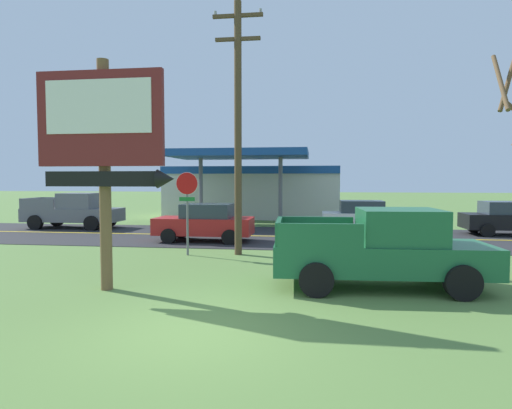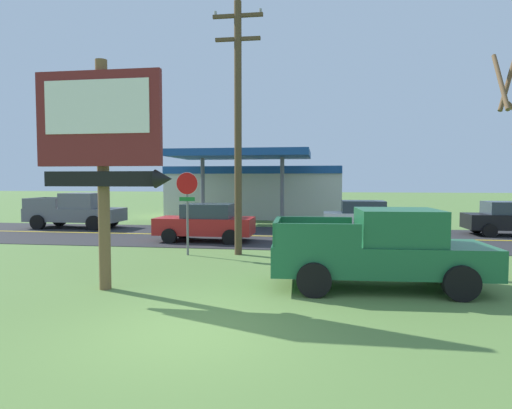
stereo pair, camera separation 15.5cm
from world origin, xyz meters
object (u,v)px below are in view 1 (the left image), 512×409
Objects in this scene: motel_sign at (104,138)px; pickup_grey_on_road at (74,211)px; gas_station at (254,190)px; pickup_green_parked_on_lawn at (383,249)px; stop_sign at (187,198)px; car_red_far_lane at (205,222)px; utility_pole at (238,122)px; car_white_mid_lane at (364,217)px; car_black_near_lane at (508,218)px.

motel_sign reaches higher than pickup_grey_on_road.
pickup_grey_on_road is (-8.77, -8.71, -0.98)m from gas_station.
pickup_green_parked_on_lawn is at bearing -37.34° from pickup_grey_on_road.
motel_sign is 1.06× the size of pickup_grey_on_road.
stop_sign is (0.48, 5.08, -1.63)m from motel_sign.
gas_station is at bearing 88.55° from car_red_far_lane.
motel_sign is 1.88× the size of stop_sign.
gas_station is (-1.70, 15.77, -2.79)m from utility_pole.
utility_pole is 16.11m from gas_station.
gas_station is 11.14m from car_white_mid_lane.
pickup_green_parked_on_lawn is at bearing -44.22° from utility_pole.
gas_station is (0.54, 21.25, -1.71)m from motel_sign.
pickup_grey_on_road is at bearing -135.17° from gas_station.
pickup_grey_on_road is at bearing 139.41° from stop_sign.
stop_sign reaches higher than car_white_mid_lane.
motel_sign is 1.05× the size of pickup_green_parked_on_lawn.
motel_sign is 21.33m from gas_station.
stop_sign is at bearing -167.23° from utility_pole.
motel_sign is at bearing -91.46° from car_red_far_lane.
utility_pole is 2.12× the size of car_white_mid_lane.
pickup_green_parked_on_lawn is 1.02× the size of pickup_grey_on_road.
pickup_grey_on_road is (-10.46, 7.06, -3.77)m from utility_pole.
stop_sign is at bearing -85.70° from car_red_far_lane.
car_white_mid_lane is at bearing -51.83° from gas_station.
gas_station reaches higher than car_black_near_lane.
pickup_green_parked_on_lawn reaches higher than car_red_far_lane.
stop_sign is 10.24m from car_white_mid_lane.
car_white_mid_lane and car_red_far_lane have the same top height.
motel_sign is at bearing -112.21° from utility_pole.
utility_pole reaches higher than stop_sign.
stop_sign is at bearing -90.22° from gas_station.
gas_station is 20.98m from pickup_green_parked_on_lawn.
pickup_green_parked_on_lawn is 18.69m from pickup_grey_on_road.
pickup_grey_on_road reaches higher than car_black_near_lane.
stop_sign reaches higher than car_red_far_lane.
pickup_grey_on_road is 1.24× the size of car_white_mid_lane.
motel_sign is 1.32× the size of car_black_near_lane.
motel_sign reaches higher than gas_station.
pickup_grey_on_road is 9.35m from car_red_far_lane.
pickup_green_parked_on_lawn is 9.74m from car_red_far_lane.
car_black_near_lane is 6.82m from car_white_mid_lane.
utility_pole is 2.12× the size of car_black_near_lane.
stop_sign is 0.33× the size of utility_pole.
car_black_near_lane is 1.00× the size of car_white_mid_lane.
car_red_far_lane is (-6.41, 7.33, -0.13)m from pickup_green_parked_on_lawn.
stop_sign is at bearing -132.81° from car_white_mid_lane.
pickup_green_parked_on_lawn is 1.26× the size of car_black_near_lane.
car_red_far_lane is (0.22, 8.54, -2.83)m from motel_sign.
motel_sign is at bearing -56.73° from pickup_grey_on_road.
pickup_green_parked_on_lawn is at bearing -73.11° from gas_station.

